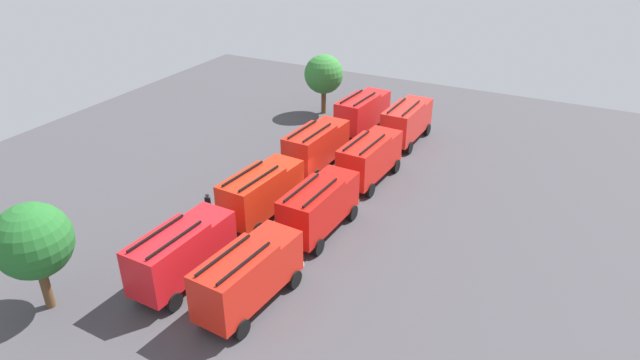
{
  "coord_description": "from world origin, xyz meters",
  "views": [
    {
      "loc": [
        -32.96,
        -16.95,
        20.62
      ],
      "look_at": [
        0.0,
        0.0,
        1.4
      ],
      "focal_mm": 30.99,
      "sensor_mm": 36.0,
      "label": 1
    }
  ],
  "objects_px": {
    "fire_truck_3": "(407,120)",
    "firefighter_0": "(208,204)",
    "fire_truck_6": "(316,145)",
    "tree_1": "(324,74)",
    "tree_0": "(33,241)",
    "fire_truck_2": "(370,157)",
    "fire_truck_0": "(249,274)",
    "traffic_cone_0": "(313,194)",
    "fire_truck_7": "(363,111)",
    "fire_truck_4": "(182,251)",
    "firefighter_1": "(242,193)",
    "traffic_cone_2": "(257,247)",
    "fire_truck_1": "(319,205)",
    "traffic_cone_1": "(271,174)",
    "fire_truck_5": "(262,191)"
  },
  "relations": [
    {
      "from": "fire_truck_0",
      "to": "firefighter_1",
      "type": "relative_size",
      "value": 4.01
    },
    {
      "from": "traffic_cone_0",
      "to": "fire_truck_7",
      "type": "bearing_deg",
      "value": 7.83
    },
    {
      "from": "tree_1",
      "to": "traffic_cone_1",
      "type": "distance_m",
      "value": 16.16
    },
    {
      "from": "fire_truck_3",
      "to": "firefighter_0",
      "type": "relative_size",
      "value": 4.29
    },
    {
      "from": "fire_truck_7",
      "to": "traffic_cone_1",
      "type": "distance_m",
      "value": 12.77
    },
    {
      "from": "fire_truck_7",
      "to": "tree_1",
      "type": "xyz_separation_m",
      "value": [
        3.05,
        5.74,
        2.03
      ]
    },
    {
      "from": "fire_truck_0",
      "to": "traffic_cone_1",
      "type": "distance_m",
      "value": 15.9
    },
    {
      "from": "firefighter_0",
      "to": "traffic_cone_0",
      "type": "xyz_separation_m",
      "value": [
        5.74,
        -5.48,
        -0.62
      ]
    },
    {
      "from": "fire_truck_0",
      "to": "fire_truck_4",
      "type": "distance_m",
      "value": 4.65
    },
    {
      "from": "fire_truck_1",
      "to": "fire_truck_7",
      "type": "xyz_separation_m",
      "value": [
        17.91,
        4.54,
        0.0
      ]
    },
    {
      "from": "fire_truck_4",
      "to": "traffic_cone_0",
      "type": "relative_size",
      "value": 11.12
    },
    {
      "from": "fire_truck_1",
      "to": "firefighter_0",
      "type": "xyz_separation_m",
      "value": [
        -1.62,
        8.13,
        -1.21
      ]
    },
    {
      "from": "fire_truck_1",
      "to": "firefighter_1",
      "type": "xyz_separation_m",
      "value": [
        0.73,
        6.79,
        -1.11
      ]
    },
    {
      "from": "fire_truck_1",
      "to": "tree_1",
      "type": "bearing_deg",
      "value": 28.51
    },
    {
      "from": "fire_truck_2",
      "to": "traffic_cone_2",
      "type": "height_order",
      "value": "fire_truck_2"
    },
    {
      "from": "fire_truck_2",
      "to": "traffic_cone_0",
      "type": "bearing_deg",
      "value": 152.0
    },
    {
      "from": "fire_truck_6",
      "to": "tree_1",
      "type": "bearing_deg",
      "value": 27.02
    },
    {
      "from": "fire_truck_3",
      "to": "traffic_cone_2",
      "type": "xyz_separation_m",
      "value": [
        -21.42,
        2.54,
        -1.78
      ]
    },
    {
      "from": "fire_truck_6",
      "to": "traffic_cone_2",
      "type": "xyz_separation_m",
      "value": [
        -12.63,
        -2.24,
        -1.78
      ]
    },
    {
      "from": "fire_truck_1",
      "to": "fire_truck_2",
      "type": "height_order",
      "value": "same"
    },
    {
      "from": "traffic_cone_2",
      "to": "firefighter_0",
      "type": "bearing_deg",
      "value": 67.86
    },
    {
      "from": "fire_truck_4",
      "to": "tree_1",
      "type": "bearing_deg",
      "value": 13.11
    },
    {
      "from": "fire_truck_1",
      "to": "firefighter_0",
      "type": "relative_size",
      "value": 4.31
    },
    {
      "from": "firefighter_0",
      "to": "firefighter_1",
      "type": "height_order",
      "value": "firefighter_1"
    },
    {
      "from": "firefighter_1",
      "to": "firefighter_0",
      "type": "bearing_deg",
      "value": 156.06
    },
    {
      "from": "fire_truck_4",
      "to": "fire_truck_7",
      "type": "bearing_deg",
      "value": 2.03
    },
    {
      "from": "tree_0",
      "to": "fire_truck_5",
      "type": "bearing_deg",
      "value": -21.91
    },
    {
      "from": "fire_truck_1",
      "to": "traffic_cone_2",
      "type": "xyz_separation_m",
      "value": [
        -3.91,
        2.51,
        -1.78
      ]
    },
    {
      "from": "fire_truck_7",
      "to": "traffic_cone_0",
      "type": "bearing_deg",
      "value": -168.03
    },
    {
      "from": "fire_truck_2",
      "to": "fire_truck_0",
      "type": "bearing_deg",
      "value": -176.98
    },
    {
      "from": "fire_truck_3",
      "to": "tree_1",
      "type": "bearing_deg",
      "value": 73.01
    },
    {
      "from": "fire_truck_2",
      "to": "firefighter_0",
      "type": "xyz_separation_m",
      "value": [
        -10.22,
        8.19,
        -1.21
      ]
    },
    {
      "from": "fire_truck_7",
      "to": "firefighter_0",
      "type": "distance_m",
      "value": 19.89
    },
    {
      "from": "tree_0",
      "to": "tree_1",
      "type": "xyz_separation_m",
      "value": [
        34.63,
        0.32,
        -0.16
      ]
    },
    {
      "from": "fire_truck_0",
      "to": "firefighter_0",
      "type": "relative_size",
      "value": 4.35
    },
    {
      "from": "firefighter_0",
      "to": "tree_0",
      "type": "distance_m",
      "value": 12.66
    },
    {
      "from": "fire_truck_3",
      "to": "fire_truck_4",
      "type": "relative_size",
      "value": 1.0
    },
    {
      "from": "fire_truck_0",
      "to": "traffic_cone_0",
      "type": "xyz_separation_m",
      "value": [
        12.58,
        2.65,
        -1.83
      ]
    },
    {
      "from": "fire_truck_3",
      "to": "fire_truck_6",
      "type": "bearing_deg",
      "value": 152.93
    },
    {
      "from": "fire_truck_2",
      "to": "traffic_cone_0",
      "type": "height_order",
      "value": "fire_truck_2"
    },
    {
      "from": "fire_truck_3",
      "to": "fire_truck_5",
      "type": "bearing_deg",
      "value": 167.06
    },
    {
      "from": "firefighter_0",
      "to": "firefighter_1",
      "type": "distance_m",
      "value": 2.7
    },
    {
      "from": "fire_truck_0",
      "to": "firefighter_0",
      "type": "bearing_deg",
      "value": 54.45
    },
    {
      "from": "fire_truck_2",
      "to": "fire_truck_4",
      "type": "distance_m",
      "value": 17.67
    },
    {
      "from": "fire_truck_6",
      "to": "traffic_cone_0",
      "type": "xyz_separation_m",
      "value": [
        -4.6,
        -2.1,
        -1.83
      ]
    },
    {
      "from": "fire_truck_3",
      "to": "traffic_cone_0",
      "type": "height_order",
      "value": "fire_truck_3"
    },
    {
      "from": "fire_truck_7",
      "to": "fire_truck_2",
      "type": "bearing_deg",
      "value": -149.51
    },
    {
      "from": "fire_truck_4",
      "to": "fire_truck_5",
      "type": "xyz_separation_m",
      "value": [
        8.34,
        -0.15,
        0.0
      ]
    },
    {
      "from": "firefighter_0",
      "to": "fire_truck_4",
      "type": "bearing_deg",
      "value": -14.72
    },
    {
      "from": "fire_truck_7",
      "to": "firefighter_1",
      "type": "bearing_deg",
      "value": 176.7
    }
  ]
}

